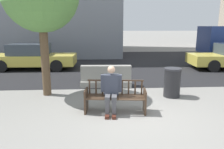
% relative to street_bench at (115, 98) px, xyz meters
% --- Properties ---
extents(ground_plane, '(200.00, 200.00, 0.00)m').
position_rel_street_bench_xyz_m(ground_plane, '(0.56, -0.39, -0.40)').
color(ground_plane, gray).
extents(street_asphalt, '(120.00, 12.00, 0.01)m').
position_rel_street_bench_xyz_m(street_asphalt, '(0.56, 8.31, -0.39)').
color(street_asphalt, black).
rests_on(street_asphalt, ground).
extents(street_bench, '(1.73, 0.69, 0.88)m').
position_rel_street_bench_xyz_m(street_bench, '(0.00, 0.00, 0.00)').
color(street_bench, '#473323').
rests_on(street_bench, ground).
extents(seated_person, '(0.59, 0.75, 1.31)m').
position_rel_street_bench_xyz_m(seated_person, '(-0.12, -0.05, 0.29)').
color(seated_person, '#383D4C').
rests_on(seated_person, ground).
extents(jersey_barrier_centre, '(2.03, 0.76, 0.84)m').
position_rel_street_bench_xyz_m(jersey_barrier_centre, '(-0.17, 2.71, -0.06)').
color(jersey_barrier_centre, gray).
rests_on(jersey_barrier_centre, ground).
extents(car_sedan_mid, '(4.64, 1.92, 1.42)m').
position_rel_street_bench_xyz_m(car_sedan_mid, '(-4.14, 6.50, 0.29)').
color(car_sedan_mid, '#DBC64C').
rests_on(car_sedan_mid, ground).
extents(trash_bin, '(0.58, 0.58, 0.99)m').
position_rel_street_bench_xyz_m(trash_bin, '(2.03, 1.24, 0.10)').
color(trash_bin, '#232326').
rests_on(trash_bin, ground).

